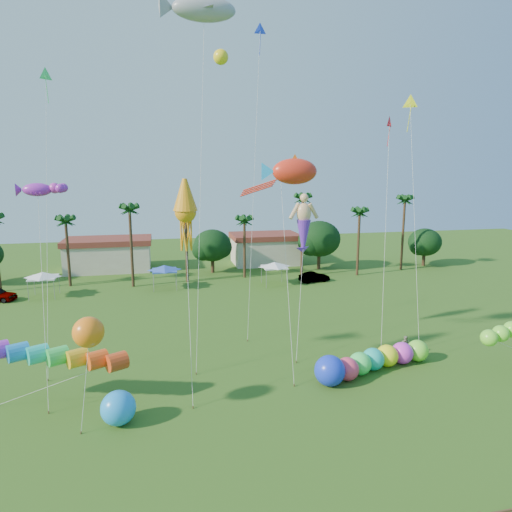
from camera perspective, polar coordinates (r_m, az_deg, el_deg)
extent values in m
plane|color=#285116|center=(25.83, 5.10, -24.39)|extent=(160.00, 160.00, 0.00)
cylinder|color=#3A2819|center=(63.10, -22.44, 0.26)|extent=(0.36, 0.36, 8.50)
cylinder|color=#3A2819|center=(60.04, -15.30, 0.93)|extent=(0.36, 0.36, 10.00)
cylinder|color=#3A2819|center=(61.06, -8.67, 1.11)|extent=(0.36, 0.36, 9.50)
cylinder|color=#3A2819|center=(63.13, -1.45, 0.86)|extent=(0.36, 0.36, 8.00)
cylinder|color=#3A2819|center=(63.88, 5.79, 2.28)|extent=(0.36, 0.36, 11.00)
cylinder|color=#3A2819|center=(66.00, 12.67, 1.47)|extent=(0.36, 0.36, 9.00)
cylinder|color=#3A2819|center=(71.31, 17.88, 2.50)|extent=(0.36, 0.36, 10.50)
sphere|color=#113814|center=(66.43, -5.48, 1.33)|extent=(5.46, 5.46, 5.46)
sphere|color=#113814|center=(69.03, 7.93, 2.16)|extent=(6.30, 6.30, 6.30)
sphere|color=#113814|center=(75.79, 20.35, 1.64)|extent=(5.04, 5.04, 5.04)
cube|color=beige|center=(71.69, -17.92, -0.10)|extent=(12.00, 7.00, 4.00)
cube|color=beige|center=(73.16, 1.11, 0.64)|extent=(10.00, 7.00, 4.00)
pyramid|color=white|center=(58.99, -25.09, -2.11)|extent=(3.00, 3.00, 0.60)
pyramid|color=blue|center=(58.39, -11.38, -1.42)|extent=(3.00, 3.00, 0.60)
pyramid|color=white|center=(59.20, 2.31, -1.05)|extent=(3.00, 3.00, 0.60)
imported|color=#4C4C54|center=(61.69, 7.30, -2.62)|extent=(4.25, 2.00, 1.35)
imported|color=gray|center=(39.56, 18.20, -10.60)|extent=(0.98, 0.99, 1.61)
sphere|color=#DF3A5F|center=(34.16, 11.34, -13.67)|extent=(1.69, 1.69, 1.69)
sphere|color=#39F25D|center=(35.19, 12.86, -12.98)|extent=(1.69, 1.69, 1.69)
sphere|color=#1AB7AC|center=(36.18, 14.41, -12.38)|extent=(1.69, 1.69, 1.69)
sphere|color=#F5FA19|center=(37.08, 16.07, -11.88)|extent=(1.69, 1.69, 1.69)
sphere|color=#E736E1|center=(37.92, 17.81, -11.47)|extent=(1.69, 1.69, 1.69)
sphere|color=#75ED34|center=(38.75, 19.53, -11.08)|extent=(1.69, 1.69, 1.69)
sphere|color=#1935E5|center=(33.12, 9.20, -13.96)|extent=(2.71, 2.71, 2.16)
sphere|color=#1B92FB|center=(29.46, -16.84, -17.72)|extent=(2.06, 2.06, 2.06)
cylinder|color=red|center=(31.15, -20.99, -12.56)|extent=(8.44, 3.69, 1.15)
cylinder|color=silver|center=(32.67, -23.73, -14.43)|extent=(7.74, 1.41, 2.93)
ellipsoid|color=#72E833|center=(37.68, 27.12, -9.09)|extent=(6.67, 2.40, 1.43)
sphere|color=orange|center=(27.74, -20.22, -8.92)|extent=(2.06, 2.06, 1.76)
cylinder|color=silver|center=(28.58, -20.63, -14.67)|extent=(0.73, 0.69, 5.83)
cylinder|color=brown|center=(29.65, -21.05, -19.91)|extent=(0.08, 0.08, 0.16)
cylinder|color=silver|center=(37.34, 5.52, -4.55)|extent=(1.91, 4.58, 10.06)
cylinder|color=brown|center=(36.68, 5.04, -13.04)|extent=(0.08, 0.08, 0.16)
ellipsoid|color=red|center=(34.62, 4.86, 10.49)|extent=(5.43, 3.12, 2.15)
cylinder|color=silver|center=(32.98, 4.83, -2.42)|extent=(1.29, 4.88, 14.72)
cylinder|color=brown|center=(33.09, 4.79, -15.80)|extent=(0.08, 0.08, 0.16)
ellipsoid|color=#90949D|center=(38.89, -6.53, 28.32)|extent=(6.80, 4.63, 2.29)
cylinder|color=silver|center=(34.39, -7.00, 8.12)|extent=(1.69, 5.31, 26.63)
cylinder|color=brown|center=(34.94, -7.48, -14.35)|extent=(0.08, 0.08, 0.16)
cone|color=orange|center=(30.25, -8.80, 5.45)|extent=(1.83, 1.83, 4.52)
cylinder|color=silver|center=(29.78, -8.35, -6.53)|extent=(0.10, 3.36, 12.13)
cylinder|color=brown|center=(30.59, -7.88, -18.23)|extent=(0.08, 0.08, 0.16)
ellipsoid|color=purple|center=(32.47, -25.66, 7.49)|extent=(3.44, 2.46, 1.21)
cylinder|color=silver|center=(31.71, -25.08, -5.00)|extent=(0.38, 3.59, 13.60)
cylinder|color=brown|center=(32.46, -24.50, -17.35)|extent=(0.08, 0.08, 0.16)
cone|color=#FF1C1F|center=(39.51, 16.35, 15.69)|extent=(1.02, 0.89, 1.12)
cylinder|color=silver|center=(37.82, 15.83, 1.86)|extent=(1.60, 3.58, 18.54)
cylinder|color=brown|center=(38.42, 15.31, -12.26)|extent=(0.08, 0.08, 0.16)
cone|color=#DBE917|center=(39.95, 18.73, 17.67)|extent=(1.32, 0.88, 1.34)
cylinder|color=silver|center=(38.19, 19.25, 2.88)|extent=(0.14, 3.97, 20.04)
cylinder|color=brown|center=(39.08, 19.78, -12.12)|extent=(0.08, 0.08, 0.16)
cone|color=#38EE70|center=(38.65, -24.80, 19.83)|extent=(1.02, 0.98, 1.17)
cylinder|color=silver|center=(36.13, -24.68, 3.31)|extent=(0.61, 4.58, 21.57)
cylinder|color=brown|center=(36.84, -24.57, -13.91)|extent=(0.08, 0.08, 0.16)
cone|color=#1634CC|center=(43.08, 0.51, 26.41)|extent=(1.22, 0.28, 1.22)
cylinder|color=silver|center=(39.75, -0.30, 8.43)|extent=(1.85, 3.25, 26.48)
cylinder|color=brown|center=(40.74, -1.08, -10.51)|extent=(0.08, 0.08, 0.16)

